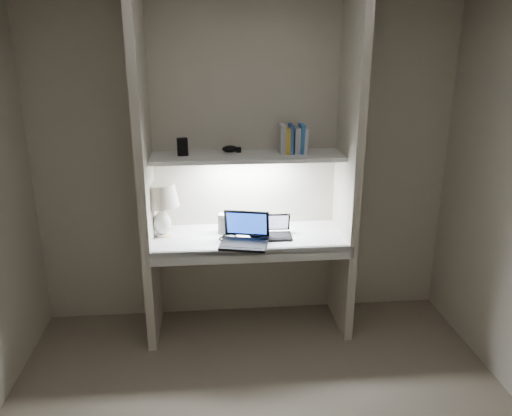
{
  "coord_description": "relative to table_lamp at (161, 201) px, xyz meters",
  "views": [
    {
      "loc": [
        -0.27,
        -2.24,
        2.13
      ],
      "look_at": [
        0.04,
        1.05,
        1.04
      ],
      "focal_mm": 35.0,
      "sensor_mm": 36.0,
      "label": 1
    }
  ],
  "objects": [
    {
      "name": "book_row",
      "position": [
        0.98,
        0.07,
        0.42
      ],
      "size": [
        0.2,
        0.14,
        0.21
      ],
      "color": "silver",
      "rests_on": "shelf"
    },
    {
      "name": "back_wall",
      "position": [
        0.64,
        0.22,
        0.21
      ],
      "size": [
        3.2,
        0.01,
        2.5
      ],
      "primitive_type": "cube",
      "color": "#BEB7A2",
      "rests_on": "floor"
    },
    {
      "name": "laptop_netbook",
      "position": [
        0.83,
        -0.08,
        -0.23
      ],
      "size": [
        0.24,
        0.22,
        0.16
      ],
      "rotation": [
        0.0,
        0.0,
        -0.03
      ],
      "color": "black",
      "rests_on": "desk"
    },
    {
      "name": "laptop_main",
      "position": [
        0.6,
        -0.2,
        -0.22
      ],
      "size": [
        0.38,
        0.35,
        0.22
      ],
      "rotation": [
        0.0,
        0.0,
        -0.23
      ],
      "color": "black",
      "rests_on": "desk"
    },
    {
      "name": "desk_apron",
      "position": [
        0.64,
        -0.32,
        -0.32
      ],
      "size": [
        1.46,
        0.03,
        0.1
      ],
      "primitive_type": "cube",
      "color": "silver",
      "rests_on": "desk"
    },
    {
      "name": "mouse",
      "position": [
        0.69,
        -0.1,
        -0.25
      ],
      "size": [
        0.11,
        0.08,
        0.04
      ],
      "primitive_type": "ellipsoid",
      "rotation": [
        0.0,
        0.0,
        -0.1
      ],
      "color": "black",
      "rests_on": "desk"
    },
    {
      "name": "alcove_panel_left",
      "position": [
        -0.09,
        -0.06,
        0.21
      ],
      "size": [
        0.06,
        0.55,
        2.5
      ],
      "primitive_type": "cube",
      "color": "#BEB7A2",
      "rests_on": "floor"
    },
    {
      "name": "shelf_box",
      "position": [
        0.17,
        0.05,
        0.39
      ],
      "size": [
        0.08,
        0.06,
        0.13
      ],
      "primitive_type": "cube",
      "rotation": [
        0.0,
        0.0,
        0.17
      ],
      "color": "black",
      "rests_on": "shelf"
    },
    {
      "name": "sticky_note",
      "position": [
        0.03,
        -0.02,
        -0.27
      ],
      "size": [
        0.07,
        0.07,
        0.0
      ],
      "primitive_type": "cube",
      "rotation": [
        0.0,
        0.0,
        0.06
      ],
      "color": "yellow",
      "rests_on": "desk"
    },
    {
      "name": "alcove_panel_right",
      "position": [
        1.37,
        -0.06,
        0.21
      ],
      "size": [
        0.06,
        0.55,
        2.5
      ],
      "primitive_type": "cube",
      "color": "#BEB7A2",
      "rests_on": "floor"
    },
    {
      "name": "strip_light",
      "position": [
        0.64,
        0.04,
        0.29
      ],
      "size": [
        0.6,
        0.04,
        0.02
      ],
      "primitive_type": "cube",
      "color": "white",
      "rests_on": "shelf"
    },
    {
      "name": "table_lamp",
      "position": [
        0.0,
        0.0,
        0.0
      ],
      "size": [
        0.27,
        0.27,
        0.4
      ],
      "color": "white",
      "rests_on": "desk"
    },
    {
      "name": "speaker",
      "position": [
        0.48,
        0.01,
        -0.2
      ],
      "size": [
        0.12,
        0.1,
        0.15
      ],
      "primitive_type": "cube",
      "rotation": [
        0.0,
        0.0,
        -0.29
      ],
      "color": "silver",
      "rests_on": "desk"
    },
    {
      "name": "shelf",
      "position": [
        0.64,
        0.04,
        0.31
      ],
      "size": [
        1.4,
        0.36,
        0.03
      ],
      "primitive_type": "cube",
      "color": "silver",
      "rests_on": "back_wall"
    },
    {
      "name": "shelf_gadget",
      "position": [
        0.52,
        0.13,
        0.35
      ],
      "size": [
        0.13,
        0.1,
        0.05
      ],
      "primitive_type": "ellipsoid",
      "rotation": [
        0.0,
        0.0,
        0.13
      ],
      "color": "black",
      "rests_on": "shelf"
    },
    {
      "name": "cable_coil",
      "position": [
        0.49,
        -0.08,
        -0.26
      ],
      "size": [
        0.12,
        0.12,
        0.01
      ],
      "primitive_type": "torus",
      "rotation": [
        0.0,
        0.0,
        -0.05
      ],
      "color": "black",
      "rests_on": "desk"
    },
    {
      "name": "desk",
      "position": [
        0.64,
        -0.06,
        -0.29
      ],
      "size": [
        1.4,
        0.55,
        0.04
      ],
      "primitive_type": "cube",
      "color": "white",
      "rests_on": "alcove_panel_left"
    }
  ]
}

